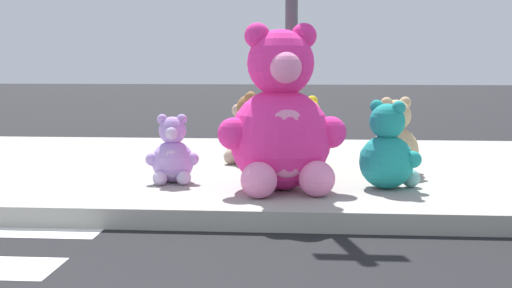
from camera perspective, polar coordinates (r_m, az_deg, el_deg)
name	(u,v)px	position (r m, az deg, el deg)	size (l,w,h in m)	color
sidewalk	(194,170)	(7.19, -4.99, -2.14)	(28.00, 4.40, 0.15)	#9E9B93
plush_pink_large	(281,124)	(5.64, 2.05, 1.61)	(1.02, 0.94, 1.34)	#F22D93
plush_tan	(394,143)	(6.62, 11.05, 0.08)	(0.50, 0.51, 0.71)	tan
plush_brown	(248,134)	(7.16, -0.62, 0.78)	(0.49, 0.56, 0.72)	olive
plush_yellow	(304,139)	(6.89, 3.94, 0.43)	(0.50, 0.48, 0.70)	yellow
plush_lavender	(172,155)	(6.06, -6.77, -0.92)	(0.45, 0.41, 0.59)	#B28CD8
plush_teal	(388,153)	(5.85, 10.61, -0.74)	(0.51, 0.52, 0.72)	teal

